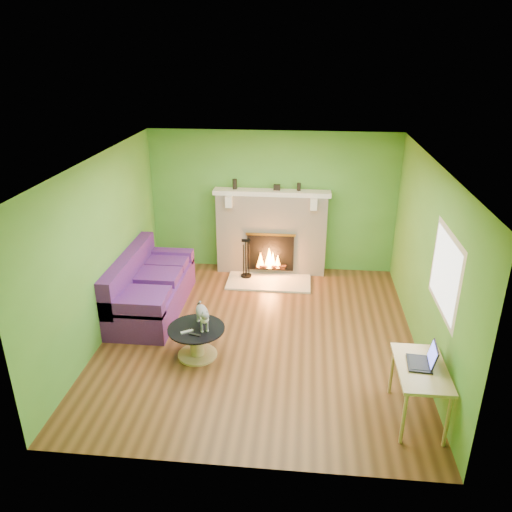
{
  "coord_description": "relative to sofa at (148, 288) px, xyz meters",
  "views": [
    {
      "loc": [
        0.59,
        -6.31,
        3.98
      ],
      "look_at": [
        -0.09,
        0.4,
        1.11
      ],
      "focal_mm": 35.0,
      "sensor_mm": 36.0,
      "label": 1
    }
  ],
  "objects": [
    {
      "name": "window_frame",
      "position": [
        4.1,
        -1.54,
        1.18
      ],
      "size": [
        0.0,
        1.2,
        1.2
      ],
      "primitive_type": "plane",
      "rotation": [
        1.57,
        0.0,
        -1.57
      ],
      "color": "silver",
      "rests_on": "wall_right"
    },
    {
      "name": "wall_back",
      "position": [
        1.86,
        1.86,
        0.93
      ],
      "size": [
        5.0,
        0.0,
        5.0
      ],
      "primitive_type": "plane",
      "rotation": [
        1.57,
        0.0,
        0.0
      ],
      "color": "#498A2D",
      "rests_on": "floor"
    },
    {
      "name": "wall_front",
      "position": [
        1.86,
        -3.14,
        0.93
      ],
      "size": [
        5.0,
        0.0,
        5.0
      ],
      "primitive_type": "plane",
      "rotation": [
        -1.57,
        0.0,
        0.0
      ],
      "color": "#498A2D",
      "rests_on": "floor"
    },
    {
      "name": "wall_right",
      "position": [
        4.11,
        -0.64,
        0.93
      ],
      "size": [
        0.0,
        5.0,
        5.0
      ],
      "primitive_type": "plane",
      "rotation": [
        1.57,
        0.0,
        -1.57
      ],
      "color": "#498A2D",
      "rests_on": "floor"
    },
    {
      "name": "window_pane",
      "position": [
        4.09,
        -1.54,
        1.18
      ],
      "size": [
        0.0,
        1.06,
        1.06
      ],
      "primitive_type": "plane",
      "rotation": [
        1.57,
        0.0,
        -1.57
      ],
      "color": "white",
      "rests_on": "wall_right"
    },
    {
      "name": "mantel_vase_right",
      "position": [
        2.33,
        1.69,
        1.28
      ],
      "size": [
        0.07,
        0.07,
        0.14
      ],
      "primitive_type": "cylinder",
      "color": "black",
      "rests_on": "mantel"
    },
    {
      "name": "fire_tools",
      "position": [
        1.43,
        1.31,
        0.03
      ],
      "size": [
        0.2,
        0.2,
        0.74
      ],
      "primitive_type": null,
      "color": "black",
      "rests_on": "hearth"
    },
    {
      "name": "cat",
      "position": [
        1.13,
        -1.18,
        0.25
      ],
      "size": [
        0.41,
        0.6,
        0.35
      ],
      "primitive_type": null,
      "rotation": [
        0.0,
        0.0,
        0.39
      ],
      "color": "slate",
      "rests_on": "coffee_table"
    },
    {
      "name": "coffee_table",
      "position": [
        1.05,
        -1.23,
        -0.11
      ],
      "size": [
        0.78,
        0.78,
        0.44
      ],
      "color": "tan",
      "rests_on": "floor"
    },
    {
      "name": "mantel_vase_left",
      "position": [
        1.19,
        1.69,
        1.3
      ],
      "size": [
        0.08,
        0.08,
        0.18
      ],
      "primitive_type": "cylinder",
      "color": "black",
      "rests_on": "mantel"
    },
    {
      "name": "ceiling",
      "position": [
        1.86,
        -0.64,
        2.23
      ],
      "size": [
        5.0,
        5.0,
        0.0
      ],
      "primitive_type": "plane",
      "rotation": [
        3.14,
        0.0,
        0.0
      ],
      "color": "white",
      "rests_on": "wall_back"
    },
    {
      "name": "mantel",
      "position": [
        1.86,
        1.66,
        1.17
      ],
      "size": [
        2.1,
        0.28,
        0.08
      ],
      "primitive_type": "cube",
      "color": "silver",
      "rests_on": "fireplace"
    },
    {
      "name": "hearth",
      "position": [
        1.86,
        1.16,
        -0.35
      ],
      "size": [
        1.5,
        0.75,
        0.03
      ],
      "primitive_type": "cube",
      "color": "beige",
      "rests_on": "floor"
    },
    {
      "name": "remote_silver",
      "position": [
        0.95,
        -1.35,
        0.08
      ],
      "size": [
        0.17,
        0.13,
        0.02
      ],
      "primitive_type": "cube",
      "rotation": [
        0.0,
        0.0,
        0.55
      ],
      "color": "#939396",
      "rests_on": "coffee_table"
    },
    {
      "name": "desk",
      "position": [
        3.81,
        -2.2,
        0.25
      ],
      "size": [
        0.54,
        0.94,
        0.69
      ],
      "color": "tan",
      "rests_on": "floor"
    },
    {
      "name": "sofa",
      "position": [
        0.0,
        0.0,
        0.0
      ],
      "size": [
        0.95,
        2.1,
        0.94
      ],
      "color": "#4A1962",
      "rests_on": "floor"
    },
    {
      "name": "wall_left",
      "position": [
        -0.39,
        -0.64,
        0.93
      ],
      "size": [
        0.0,
        5.0,
        5.0
      ],
      "primitive_type": "plane",
      "rotation": [
        1.57,
        0.0,
        1.57
      ],
      "color": "#498A2D",
      "rests_on": "floor"
    },
    {
      "name": "laptop",
      "position": [
        3.79,
        -2.15,
        0.46
      ],
      "size": [
        0.33,
        0.37,
        0.26
      ],
      "primitive_type": null,
      "rotation": [
        0.0,
        0.0,
        -0.09
      ],
      "color": "black",
      "rests_on": "desk"
    },
    {
      "name": "remote_black",
      "position": [
        1.07,
        -1.41,
        0.08
      ],
      "size": [
        0.17,
        0.08,
        0.02
      ],
      "primitive_type": "cube",
      "rotation": [
        0.0,
        0.0,
        -0.26
      ],
      "color": "black",
      "rests_on": "coffee_table"
    },
    {
      "name": "fireplace",
      "position": [
        1.86,
        1.68,
        0.41
      ],
      "size": [
        2.1,
        0.46,
        1.58
      ],
      "color": "beige",
      "rests_on": "floor"
    },
    {
      "name": "floor",
      "position": [
        1.86,
        -0.64,
        -0.37
      ],
      "size": [
        5.0,
        5.0,
        0.0
      ],
      "primitive_type": "plane",
      "color": "#512E17",
      "rests_on": "ground"
    },
    {
      "name": "mantel_box",
      "position": [
        1.94,
        1.69,
        1.26
      ],
      "size": [
        0.12,
        0.08,
        0.1
      ],
      "primitive_type": "cube",
      "color": "black",
      "rests_on": "mantel"
    }
  ]
}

